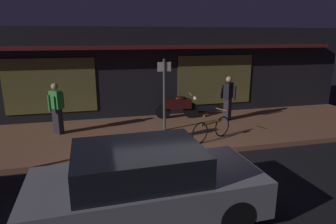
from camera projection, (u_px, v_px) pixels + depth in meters
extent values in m
plane|color=black|center=(169.00, 176.00, 6.99)|extent=(60.00, 60.00, 0.00)
cube|color=brown|center=(148.00, 134.00, 9.79)|extent=(18.00, 4.00, 0.15)
cube|color=black|center=(133.00, 71.00, 12.54)|extent=(18.00, 2.80, 3.60)
cube|color=brown|center=(50.00, 86.00, 10.55)|extent=(3.20, 0.04, 2.00)
cube|color=brown|center=(215.00, 80.00, 12.02)|extent=(3.20, 0.04, 2.00)
cube|color=#591919|center=(138.00, 47.00, 10.72)|extent=(16.20, 0.50, 0.12)
cylinder|color=black|center=(163.00, 111.00, 11.25)|extent=(0.61, 0.20, 0.60)
cylinder|color=black|center=(191.00, 110.00, 11.35)|extent=(0.61, 0.20, 0.60)
cube|color=black|center=(177.00, 104.00, 11.23)|extent=(1.13, 0.43, 0.36)
ellipsoid|color=black|center=(181.00, 98.00, 11.19)|extent=(0.47, 0.30, 0.20)
sphere|color=#F9EDB7|center=(196.00, 98.00, 11.25)|extent=(0.18, 0.18, 0.18)
cylinder|color=gray|center=(191.00, 94.00, 11.19)|extent=(0.11, 0.55, 0.03)
torus|color=black|center=(200.00, 133.00, 8.61)|extent=(0.61, 0.32, 0.66)
torus|color=black|center=(222.00, 126.00, 9.23)|extent=(0.61, 0.32, 0.66)
cube|color=#B78C2D|center=(212.00, 123.00, 8.87)|extent=(0.83, 0.43, 0.06)
cube|color=brown|center=(206.00, 116.00, 8.64)|extent=(0.21, 0.16, 0.06)
cylinder|color=#B78C2D|center=(221.00, 109.00, 9.03)|extent=(0.20, 0.39, 0.02)
cube|color=#28232D|center=(58.00, 121.00, 9.49)|extent=(0.34, 0.34, 0.85)
cube|color=#2D8C38|center=(56.00, 100.00, 9.31)|extent=(0.43, 0.42, 0.58)
sphere|color=tan|center=(55.00, 87.00, 9.20)|extent=(0.22, 0.22, 0.22)
cylinder|color=#2D8C38|center=(63.00, 100.00, 9.54)|extent=(0.13, 0.13, 0.52)
cylinder|color=#2D8C38|center=(49.00, 103.00, 9.10)|extent=(0.13, 0.13, 0.52)
cube|color=#28232D|center=(227.00, 109.00, 11.03)|extent=(0.34, 0.33, 0.85)
cube|color=black|center=(228.00, 91.00, 10.84)|extent=(0.43, 0.41, 0.58)
sphere|color=tan|center=(229.00, 79.00, 10.74)|extent=(0.22, 0.22, 0.22)
cylinder|color=black|center=(222.00, 92.00, 11.02)|extent=(0.13, 0.13, 0.52)
cylinder|color=black|center=(235.00, 93.00, 10.71)|extent=(0.13, 0.13, 0.52)
cylinder|color=#47474C|center=(164.00, 96.00, 9.63)|extent=(0.09, 0.09, 2.40)
cube|color=beige|center=(164.00, 67.00, 9.39)|extent=(0.44, 0.03, 0.30)
cylinder|color=black|center=(201.00, 175.00, 6.36)|extent=(0.65, 0.24, 0.64)
cylinder|color=black|center=(236.00, 216.00, 4.91)|extent=(0.65, 0.24, 0.64)
cylinder|color=black|center=(71.00, 192.00, 5.65)|extent=(0.65, 0.24, 0.64)
cube|color=slate|center=(147.00, 192.00, 5.22)|extent=(4.16, 1.90, 0.68)
cube|color=black|center=(138.00, 165.00, 5.04)|extent=(2.25, 1.68, 0.64)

